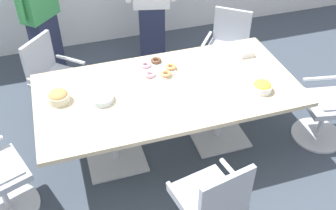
{
  "coord_description": "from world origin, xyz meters",
  "views": [
    {
      "loc": [
        -0.87,
        -2.75,
        2.91
      ],
      "look_at": [
        0.0,
        0.0,
        0.55
      ],
      "focal_mm": 42.03,
      "sensor_mm": 36.0,
      "label": 1
    }
  ],
  "objects_px": {
    "office_chair_0": "(332,106)",
    "person_standing_0": "(39,11)",
    "office_chair_2": "(56,83)",
    "donut_platter": "(158,69)",
    "snack_bowl_chips_yellow": "(262,87)",
    "office_chair_4": "(210,207)",
    "napkin_pile": "(245,52)",
    "person_standing_1": "(151,0)",
    "conference_table": "(168,99)",
    "office_chair_1": "(227,54)",
    "snack_bowl_cookies": "(59,97)",
    "plate_stack": "(102,99)"
  },
  "relations": [
    {
      "from": "snack_bowl_cookies",
      "to": "office_chair_2",
      "type": "bearing_deg",
      "value": 91.97
    },
    {
      "from": "office_chair_0",
      "to": "office_chair_4",
      "type": "bearing_deg",
      "value": 125.7
    },
    {
      "from": "donut_platter",
      "to": "napkin_pile",
      "type": "relative_size",
      "value": 2.48
    },
    {
      "from": "conference_table",
      "to": "snack_bowl_chips_yellow",
      "type": "bearing_deg",
      "value": -20.21
    },
    {
      "from": "conference_table",
      "to": "office_chair_4",
      "type": "distance_m",
      "value": 1.12
    },
    {
      "from": "office_chair_4",
      "to": "donut_platter",
      "type": "bearing_deg",
      "value": 78.71
    },
    {
      "from": "snack_bowl_chips_yellow",
      "to": "office_chair_4",
      "type": "bearing_deg",
      "value": -134.84
    },
    {
      "from": "conference_table",
      "to": "plate_stack",
      "type": "relative_size",
      "value": 11.45
    },
    {
      "from": "napkin_pile",
      "to": "donut_platter",
      "type": "bearing_deg",
      "value": -179.78
    },
    {
      "from": "snack_bowl_cookies",
      "to": "donut_platter",
      "type": "xyz_separation_m",
      "value": [
        0.96,
        0.21,
        -0.04
      ]
    },
    {
      "from": "person_standing_1",
      "to": "snack_bowl_chips_yellow",
      "type": "height_order",
      "value": "person_standing_1"
    },
    {
      "from": "snack_bowl_cookies",
      "to": "plate_stack",
      "type": "height_order",
      "value": "snack_bowl_cookies"
    },
    {
      "from": "office_chair_1",
      "to": "snack_bowl_chips_yellow",
      "type": "distance_m",
      "value": 1.26
    },
    {
      "from": "office_chair_1",
      "to": "snack_bowl_chips_yellow",
      "type": "height_order",
      "value": "office_chair_1"
    },
    {
      "from": "office_chair_2",
      "to": "person_standing_1",
      "type": "distance_m",
      "value": 1.53
    },
    {
      "from": "conference_table",
      "to": "plate_stack",
      "type": "bearing_deg",
      "value": -179.44
    },
    {
      "from": "office_chair_0",
      "to": "plate_stack",
      "type": "xyz_separation_m",
      "value": [
        -2.23,
        0.34,
        0.37
      ]
    },
    {
      "from": "office_chair_4",
      "to": "person_standing_1",
      "type": "distance_m",
      "value": 2.74
    },
    {
      "from": "office_chair_0",
      "to": "donut_platter",
      "type": "relative_size",
      "value": 2.53
    },
    {
      "from": "conference_table",
      "to": "plate_stack",
      "type": "xyz_separation_m",
      "value": [
        -0.61,
        -0.01,
        0.15
      ]
    },
    {
      "from": "person_standing_1",
      "to": "donut_platter",
      "type": "bearing_deg",
      "value": 90.2
    },
    {
      "from": "person_standing_0",
      "to": "person_standing_1",
      "type": "xyz_separation_m",
      "value": [
        1.3,
        0.01,
        -0.06
      ]
    },
    {
      "from": "person_standing_0",
      "to": "snack_bowl_cookies",
      "type": "xyz_separation_m",
      "value": [
        0.05,
        -1.47,
        -0.14
      ]
    },
    {
      "from": "office_chair_0",
      "to": "napkin_pile",
      "type": "relative_size",
      "value": 6.26
    },
    {
      "from": "snack_bowl_chips_yellow",
      "to": "snack_bowl_cookies",
      "type": "relative_size",
      "value": 0.97
    },
    {
      "from": "office_chair_0",
      "to": "office_chair_1",
      "type": "bearing_deg",
      "value": 36.67
    },
    {
      "from": "snack_bowl_chips_yellow",
      "to": "office_chair_0",
      "type": "bearing_deg",
      "value": -3.56
    },
    {
      "from": "conference_table",
      "to": "office_chair_0",
      "type": "height_order",
      "value": "office_chair_0"
    },
    {
      "from": "snack_bowl_chips_yellow",
      "to": "donut_platter",
      "type": "xyz_separation_m",
      "value": [
        -0.81,
        0.6,
        -0.03
      ]
    },
    {
      "from": "person_standing_1",
      "to": "napkin_pile",
      "type": "xyz_separation_m",
      "value": [
        0.64,
        -1.26,
        -0.11
      ]
    },
    {
      "from": "snack_bowl_chips_yellow",
      "to": "plate_stack",
      "type": "height_order",
      "value": "snack_bowl_chips_yellow"
    },
    {
      "from": "office_chair_0",
      "to": "person_standing_0",
      "type": "height_order",
      "value": "person_standing_0"
    },
    {
      "from": "office_chair_1",
      "to": "donut_platter",
      "type": "distance_m",
      "value": 1.23
    },
    {
      "from": "person_standing_1",
      "to": "snack_bowl_cookies",
      "type": "bearing_deg",
      "value": 62.78
    },
    {
      "from": "office_chair_2",
      "to": "donut_platter",
      "type": "distance_m",
      "value": 1.2
    },
    {
      "from": "napkin_pile",
      "to": "person_standing_0",
      "type": "bearing_deg",
      "value": 147.2
    },
    {
      "from": "office_chair_0",
      "to": "conference_table",
      "type": "bearing_deg",
      "value": 88.63
    },
    {
      "from": "snack_bowl_chips_yellow",
      "to": "snack_bowl_cookies",
      "type": "xyz_separation_m",
      "value": [
        -1.77,
        0.4,
        0.01
      ]
    },
    {
      "from": "office_chair_4",
      "to": "snack_bowl_chips_yellow",
      "type": "relative_size",
      "value": 4.94
    },
    {
      "from": "office_chair_4",
      "to": "napkin_pile",
      "type": "bearing_deg",
      "value": 45.25
    },
    {
      "from": "conference_table",
      "to": "donut_platter",
      "type": "relative_size",
      "value": 6.67
    },
    {
      "from": "office_chair_2",
      "to": "office_chair_4",
      "type": "relative_size",
      "value": 1.0
    },
    {
      "from": "office_chair_0",
      "to": "office_chair_2",
      "type": "bearing_deg",
      "value": 75.35
    },
    {
      "from": "donut_platter",
      "to": "office_chair_0",
      "type": "bearing_deg",
      "value": -21.89
    },
    {
      "from": "conference_table",
      "to": "person_standing_0",
      "type": "distance_m",
      "value": 1.9
    },
    {
      "from": "snack_bowl_cookies",
      "to": "donut_platter",
      "type": "relative_size",
      "value": 0.52
    },
    {
      "from": "conference_table",
      "to": "donut_platter",
      "type": "bearing_deg",
      "value": 91.42
    },
    {
      "from": "person_standing_0",
      "to": "snack_bowl_chips_yellow",
      "type": "bearing_deg",
      "value": 87.2
    },
    {
      "from": "snack_bowl_cookies",
      "to": "plate_stack",
      "type": "relative_size",
      "value": 0.9
    },
    {
      "from": "office_chair_4",
      "to": "donut_platter",
      "type": "height_order",
      "value": "office_chair_4"
    }
  ]
}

